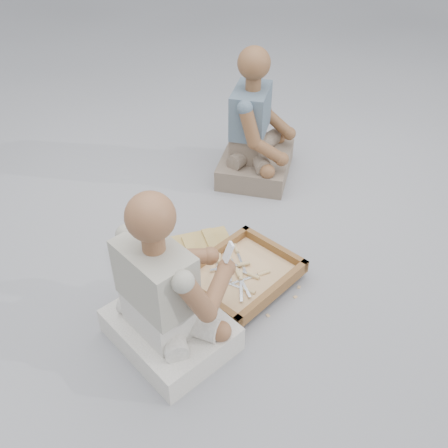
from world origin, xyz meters
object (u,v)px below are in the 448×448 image
carved_panel (184,260)px  companion (255,135)px  tool_tray (242,275)px  craftsman (166,298)px

carved_panel → companion: size_ratio=0.68×
carved_panel → companion: bearing=35.5°
carved_panel → tool_tray: tool_tray is taller
craftsman → companion: (1.13, 1.05, 0.01)m
tool_tray → craftsman: bearing=-162.4°
tool_tray → companion: (0.64, 0.90, 0.23)m
tool_tray → carved_panel: bearing=123.7°
craftsman → companion: 1.55m
carved_panel → craftsman: size_ratio=0.71×
carved_panel → tool_tray: bearing=-56.3°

